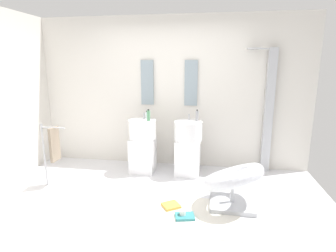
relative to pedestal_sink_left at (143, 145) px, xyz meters
name	(u,v)px	position (x,y,z in m)	size (l,w,h in m)	color
ground_plane	(150,208)	(0.38, -1.17, -0.49)	(4.80, 3.60, 0.04)	silver
rear_partition	(170,93)	(0.38, 0.48, 0.83)	(4.80, 0.10, 2.60)	silver
pedestal_sink_left	(143,145)	(0.00, 0.00, 0.00)	(0.45, 0.45, 0.99)	white
pedestal_sink_right	(188,147)	(0.76, 0.00, 0.00)	(0.45, 0.45, 0.99)	white
vanity_mirror_left	(147,83)	(0.00, 0.41, 1.01)	(0.22, 0.03, 0.77)	#8C9EA8
vanity_mirror_right	(191,83)	(0.76, 0.41, 1.01)	(0.22, 0.03, 0.77)	#8C9EA8
shower_column	(268,109)	(2.04, 0.36, 0.61)	(0.49, 0.24, 2.05)	#B7BABF
lounge_chair	(233,181)	(1.42, -0.97, -0.12)	(1.09, 1.09, 0.65)	#B7BABF
towel_rack	(53,146)	(-1.15, -0.76, 0.16)	(0.37, 0.22, 0.95)	#B7BABF
area_rug	(188,215)	(0.89, -1.28, -0.47)	(1.24, 0.88, 0.01)	white
magazine_teal	(185,216)	(0.85, -1.35, -0.45)	(0.23, 0.17, 0.03)	teal
magazine_ochre	(171,205)	(0.65, -1.13, -0.45)	(0.20, 0.20, 0.03)	gold
coffee_mug	(183,213)	(0.83, -1.34, -0.42)	(0.08, 0.08, 0.09)	white
soap_bottle_clear	(147,115)	(0.05, 0.12, 0.48)	(0.05, 0.05, 0.14)	silver
soap_bottle_grey	(197,116)	(0.90, 0.08, 0.51)	(0.05, 0.05, 0.18)	#99999E
soap_bottle_green	(149,116)	(0.12, -0.06, 0.51)	(0.06, 0.06, 0.19)	#59996B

